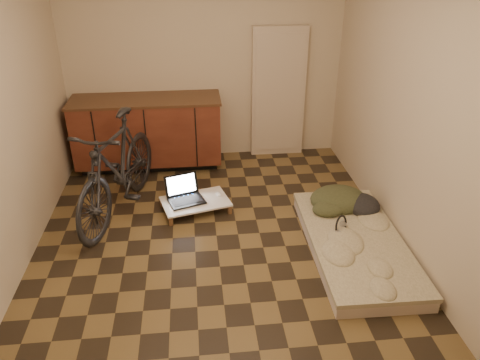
{
  "coord_description": "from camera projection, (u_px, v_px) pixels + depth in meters",
  "views": [
    {
      "loc": [
        -0.18,
        -3.9,
        2.69
      ],
      "look_at": [
        0.25,
        0.13,
        0.55
      ],
      "focal_mm": 35.0,
      "sensor_mm": 36.0,
      "label": 1
    }
  ],
  "objects": [
    {
      "name": "room_shell",
      "position": [
        213.0,
        113.0,
        4.1
      ],
      "size": [
        3.5,
        4.0,
        2.6
      ],
      "color": "brown",
      "rests_on": "ground"
    },
    {
      "name": "cabinets",
      "position": [
        148.0,
        132.0,
        5.92
      ],
      "size": [
        1.84,
        0.62,
        0.91
      ],
      "color": "black",
      "rests_on": "ground"
    },
    {
      "name": "appliance_panel",
      "position": [
        278.0,
        93.0,
        6.11
      ],
      "size": [
        0.7,
        0.1,
        1.7
      ],
      "primitive_type": "cube",
      "color": "beige",
      "rests_on": "ground"
    },
    {
      "name": "bicycle",
      "position": [
        116.0,
        163.0,
        4.82
      ],
      "size": [
        1.07,
        1.92,
        1.19
      ],
      "primitive_type": "imported",
      "rotation": [
        0.0,
        0.0,
        -0.31
      ],
      "color": "black",
      "rests_on": "ground"
    },
    {
      "name": "futon",
      "position": [
        355.0,
        244.0,
        4.45
      ],
      "size": [
        0.89,
        1.8,
        0.15
      ],
      "rotation": [
        0.0,
        0.0,
        -0.02
      ],
      "color": "beige",
      "rests_on": "ground"
    },
    {
      "name": "clothing_pile",
      "position": [
        345.0,
        195.0,
        4.88
      ],
      "size": [
        0.64,
        0.54,
        0.25
      ],
      "primitive_type": null,
      "rotation": [
        0.0,
        0.0,
        -0.02
      ],
      "color": "#333720",
      "rests_on": "futon"
    },
    {
      "name": "headphones",
      "position": [
        341.0,
        225.0,
        4.47
      ],
      "size": [
        0.31,
        0.31,
        0.15
      ],
      "primitive_type": null,
      "rotation": [
        0.0,
        0.0,
        0.78
      ],
      "color": "black",
      "rests_on": "futon"
    },
    {
      "name": "lap_desk",
      "position": [
        195.0,
        202.0,
        5.09
      ],
      "size": [
        0.8,
        0.62,
        0.12
      ],
      "rotation": [
        0.0,
        0.0,
        0.25
      ],
      "color": "brown",
      "rests_on": "ground"
    },
    {
      "name": "laptop",
      "position": [
        185.0,
        195.0,
        5.09
      ],
      "size": [
        0.45,
        0.43,
        0.25
      ],
      "rotation": [
        0.0,
        0.0,
        0.32
      ],
      "color": "black",
      "rests_on": "lap_desk"
    },
    {
      "name": "mouse",
      "position": [
        219.0,
        194.0,
        5.19
      ],
      "size": [
        0.09,
        0.11,
        0.03
      ],
      "primitive_type": "ellipsoid",
      "rotation": [
        0.0,
        0.0,
        0.41
      ],
      "color": "white",
      "rests_on": "lap_desk"
    }
  ]
}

